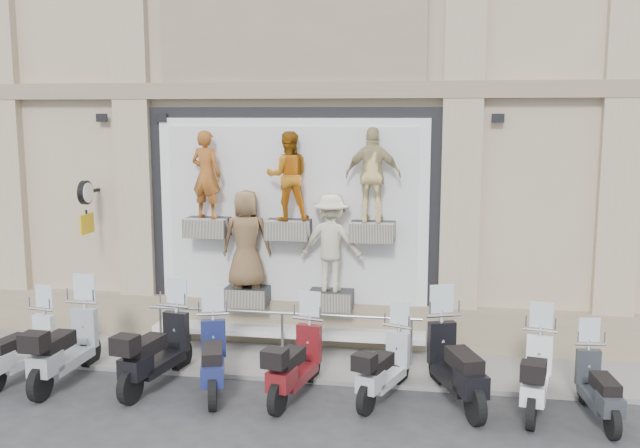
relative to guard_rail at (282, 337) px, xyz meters
The scene contains 15 objects.
ground 2.05m from the guard_rail, 90.00° to the right, with size 90.00×90.00×0.00m, color #2D2D2F.
sidewalk 0.44m from the guard_rail, 90.00° to the left, with size 16.00×2.20×0.08m, color gray.
building 7.46m from the guard_rail, 90.00° to the left, with size 14.00×8.60×12.00m, color tan, non-canonical shape.
shop_vitrine 2.06m from the guard_rail, 83.12° to the left, with size 5.60×0.83×4.30m.
guard_rail is the anchor object (origin of this frame).
clock_sign_bracket 4.57m from the guard_rail, behind, with size 0.10×0.80×1.02m.
scooter_b 4.42m from the guard_rail, 159.09° to the right, with size 0.54×1.84×1.50m, color silver, non-canonical shape.
scooter_c 3.70m from the guard_rail, 154.05° to the right, with size 0.61×2.10×1.70m, color gray, non-canonical shape.
scooter_d 2.35m from the guard_rail, 139.66° to the right, with size 0.60×2.07×1.68m, color black, non-canonical shape.
scooter_e 1.80m from the guard_rail, 116.23° to the right, with size 0.57×1.95×1.59m, color #161D4E, non-canonical shape.
scooter_f 1.72m from the guard_rail, 70.50° to the right, with size 0.57×1.94×1.57m, color #5C0F13, non-canonical shape.
scooter_g 2.43m from the guard_rail, 36.50° to the right, with size 0.52×1.79×1.46m, color #A8A9AF, non-canonical shape.
scooter_h 3.37m from the guard_rail, 24.89° to the right, with size 0.62×2.11×1.72m, color black, non-canonical shape.
scooter_i 4.48m from the guard_rail, 19.52° to the right, with size 0.55×1.89×1.53m, color white, non-canonical shape.
scooter_j 5.35m from the guard_rail, 18.33° to the right, with size 0.50×1.70×1.38m, color #272C30, non-canonical shape.
Camera 1 is at (2.69, -10.06, 4.43)m, focal length 40.00 mm.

